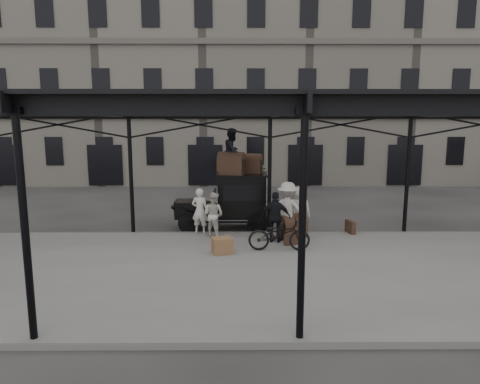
# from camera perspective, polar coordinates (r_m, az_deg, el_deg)

# --- Properties ---
(ground) EXTENTS (120.00, 120.00, 0.00)m
(ground) POSITION_cam_1_polar(r_m,az_deg,el_deg) (13.99, 4.48, -7.96)
(ground) COLOR #383533
(ground) RESTS_ON ground
(platform) EXTENTS (28.00, 8.00, 0.15)m
(platform) POSITION_cam_1_polar(r_m,az_deg,el_deg) (12.08, 5.30, -10.45)
(platform) COLOR slate
(platform) RESTS_ON ground
(canopy) EXTENTS (22.50, 9.00, 4.74)m
(canopy) POSITION_cam_1_polar(r_m,az_deg,el_deg) (11.65, 5.50, 11.47)
(canopy) COLOR black
(canopy) RESTS_ON ground
(building_frontage) EXTENTS (64.00, 8.00, 14.00)m
(building_frontage) POSITION_cam_1_polar(r_m,az_deg,el_deg) (31.45, 1.79, 14.57)
(building_frontage) COLOR slate
(building_frontage) RESTS_ON ground
(taxi) EXTENTS (3.65, 1.55, 2.18)m
(taxi) POSITION_cam_1_polar(r_m,az_deg,el_deg) (16.62, -0.87, -0.87)
(taxi) COLOR black
(taxi) RESTS_ON ground
(porter_left) EXTENTS (0.68, 0.53, 1.66)m
(porter_left) POSITION_cam_1_polar(r_m,az_deg,el_deg) (15.49, -5.37, -2.51)
(porter_left) COLOR silver
(porter_left) RESTS_ON platform
(porter_midleft) EXTENTS (0.97, 0.91, 1.58)m
(porter_midleft) POSITION_cam_1_polar(r_m,az_deg,el_deg) (15.05, -3.54, -3.01)
(porter_midleft) COLOR beige
(porter_midleft) RESTS_ON platform
(porter_centre) EXTENTS (0.86, 0.59, 1.72)m
(porter_centre) POSITION_cam_1_polar(r_m,az_deg,el_deg) (15.59, 7.86, -2.37)
(porter_centre) COLOR silver
(porter_centre) RESTS_ON platform
(porter_official) EXTENTS (1.07, 0.62, 1.71)m
(porter_official) POSITION_cam_1_polar(r_m,az_deg,el_deg) (14.35, 4.78, -3.36)
(porter_official) COLOR black
(porter_official) RESTS_ON platform
(porter_right) EXTENTS (1.43, 1.09, 1.96)m
(porter_right) POSITION_cam_1_polar(r_m,az_deg,el_deg) (14.91, 6.36, -2.41)
(porter_right) COLOR beige
(porter_right) RESTS_ON platform
(bicycle) EXTENTS (1.95, 0.71, 1.02)m
(bicycle) POSITION_cam_1_polar(r_m,az_deg,el_deg) (13.53, 5.24, -5.67)
(bicycle) COLOR black
(bicycle) RESTS_ON platform
(porter_roof) EXTENTS (0.89, 1.01, 1.74)m
(porter_roof) POSITION_cam_1_polar(r_m,az_deg,el_deg) (16.29, -1.00, 5.46)
(porter_roof) COLOR black
(porter_roof) RESTS_ON taxi
(steamer_trunk_roof_near) EXTENTS (1.09, 0.82, 0.71)m
(steamer_trunk_roof_near) POSITION_cam_1_polar(r_m,az_deg,el_deg) (16.19, -1.18, 3.61)
(steamer_trunk_roof_near) COLOR #442B1F
(steamer_trunk_roof_near) RESTS_ON taxi
(steamer_trunk_roof_far) EXTENTS (0.96, 0.72, 0.63)m
(steamer_trunk_roof_far) POSITION_cam_1_polar(r_m,az_deg,el_deg) (16.64, 1.43, 3.63)
(steamer_trunk_roof_far) COLOR #442B1F
(steamer_trunk_roof_far) RESTS_ON taxi
(steamer_trunk_platform) EXTENTS (1.10, 0.95, 0.69)m
(steamer_trunk_platform) POSITION_cam_1_polar(r_m,az_deg,el_deg) (15.10, 6.95, -4.75)
(steamer_trunk_platform) COLOR #442B1F
(steamer_trunk_platform) RESTS_ON platform
(wicker_hamper) EXTENTS (0.70, 0.60, 0.50)m
(wicker_hamper) POSITION_cam_1_polar(r_m,az_deg,el_deg) (13.23, -2.38, -7.15)
(wicker_hamper) COLOR olive
(wicker_hamper) RESTS_ON platform
(suitcase_upright) EXTENTS (0.27, 0.62, 0.45)m
(suitcase_upright) POSITION_cam_1_polar(r_m,az_deg,el_deg) (16.11, 14.49, -4.52)
(suitcase_upright) COLOR #442B1F
(suitcase_upright) RESTS_ON platform
(suitcase_flat) EXTENTS (0.61, 0.37, 0.40)m
(suitcase_flat) POSITION_cam_1_polar(r_m,az_deg,el_deg) (14.25, 7.04, -6.21)
(suitcase_flat) COLOR #442B1F
(suitcase_flat) RESTS_ON platform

